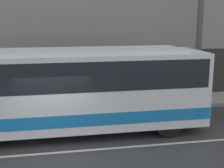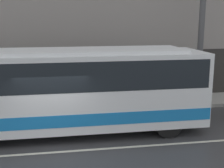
% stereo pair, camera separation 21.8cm
% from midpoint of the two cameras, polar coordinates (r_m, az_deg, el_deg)
% --- Properties ---
extents(ground_plane, '(60.00, 60.00, 0.00)m').
position_cam_midpoint_polar(ground_plane, '(10.88, -11.04, -12.27)').
color(ground_plane, '#38383A').
extents(sidewalk, '(60.00, 2.30, 0.17)m').
position_cam_midpoint_polar(sidewalk, '(15.69, -11.04, -4.21)').
color(sidewalk, '#A09E99').
rests_on(sidewalk, ground_plane).
extents(building_facade, '(60.00, 0.35, 10.79)m').
position_cam_midpoint_polar(building_facade, '(16.37, -11.79, 14.57)').
color(building_facade, gray).
rests_on(building_facade, ground_plane).
extents(lane_stripe, '(54.00, 0.14, 0.01)m').
position_cam_midpoint_polar(lane_stripe, '(10.88, -11.04, -12.25)').
color(lane_stripe, beige).
rests_on(lane_stripe, ground_plane).
extents(transit_bus, '(10.87, 2.61, 3.27)m').
position_cam_midpoint_polar(transit_bus, '(12.01, -9.31, -0.58)').
color(transit_bus, white).
rests_on(transit_bus, ground_plane).
extents(utility_pole_near, '(0.29, 0.29, 8.47)m').
position_cam_midpoint_polar(utility_pole_near, '(16.19, 15.45, 11.61)').
color(utility_pole_near, '#4C4C4F').
rests_on(utility_pole_near, sidewalk).
extents(pedestrian_waiting, '(0.36, 0.36, 1.62)m').
position_cam_midpoint_polar(pedestrian_waiting, '(15.65, -14.78, -1.26)').
color(pedestrian_waiting, '#333338').
rests_on(pedestrian_waiting, sidewalk).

